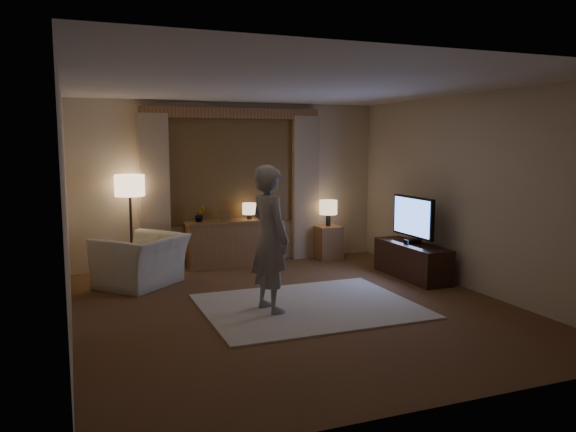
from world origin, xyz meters
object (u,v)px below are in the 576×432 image
sideboard (225,245)px  tv_stand (412,261)px  armchair (141,261)px  side_table (328,242)px  person (270,239)px

sideboard → tv_stand: bearing=-36.2°
armchair → side_table: size_ratio=1.91×
sideboard → armchair: (-1.40, -0.77, -0.00)m
sideboard → side_table: sideboard is taller
sideboard → tv_stand: sideboard is taller
sideboard → person: size_ratio=0.71×
armchair → side_table: 3.25m
armchair → side_table: armchair is taller
person → sideboard: bearing=-15.5°
tv_stand → armchair: bearing=165.8°
armchair → tv_stand: (3.73, -0.95, -0.10)m
tv_stand → person: size_ratio=0.83×
tv_stand → sideboard: bearing=143.8°
side_table → tv_stand: bearing=-71.3°
armchair → tv_stand: bearing=122.7°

